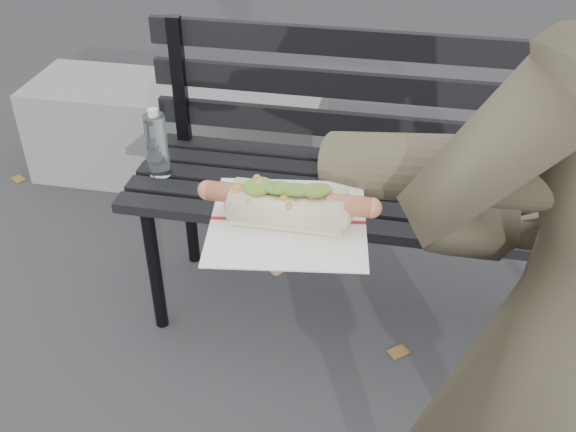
# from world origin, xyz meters

# --- Properties ---
(park_bench) EXTENTS (1.50, 0.44, 0.88)m
(park_bench) POSITION_xyz_m (0.01, 0.98, 0.52)
(park_bench) COLOR black
(park_bench) RESTS_ON ground
(concrete_block) EXTENTS (1.20, 0.40, 0.40)m
(concrete_block) POSITION_xyz_m (-0.88, 1.64, 0.20)
(concrete_block) COLOR slate
(concrete_block) RESTS_ON ground
(held_hotdog) EXTENTS (0.64, 0.30, 0.20)m
(held_hotdog) POSITION_xyz_m (0.13, -0.01, 1.08)
(held_hotdog) COLOR #484130
(fallen_leaves) EXTENTS (4.73, 3.10, 0.00)m
(fallen_leaves) POSITION_xyz_m (0.25, 0.53, 0.00)
(fallen_leaves) COLOR brown
(fallen_leaves) RESTS_ON ground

